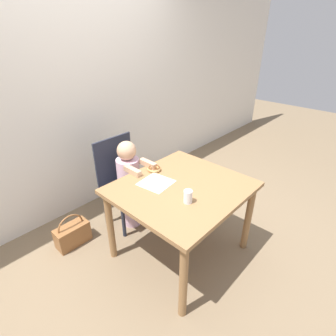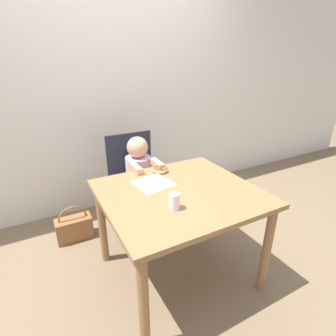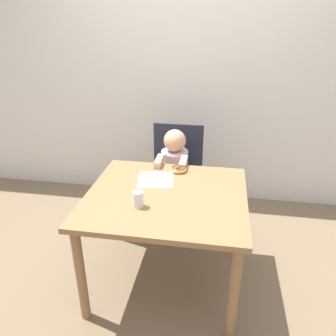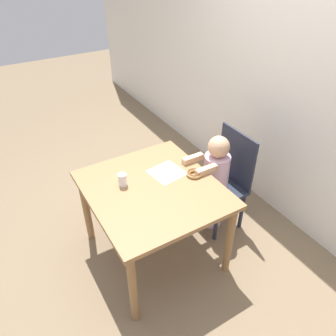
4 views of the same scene
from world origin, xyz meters
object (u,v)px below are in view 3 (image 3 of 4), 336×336
at_px(handbag, 117,202).
at_px(cup, 138,199).
at_px(donut, 179,169).
at_px(child_figure, 174,181).
at_px(chair, 176,177).

bearing_deg(handbag, cup, -63.98).
bearing_deg(donut, child_figure, 104.39).
height_order(chair, handbag, chair).
distance_m(chair, cup, 0.98).
bearing_deg(cup, donut, 71.83).
bearing_deg(chair, handbag, 173.73).
relative_size(chair, handbag, 2.74).
xyz_separation_m(handbag, cup, (0.49, -1.00, 0.65)).
bearing_deg(handbag, chair, -6.27).
bearing_deg(donut, chair, 100.27).
distance_m(child_figure, donut, 0.39).
xyz_separation_m(child_figure, handbag, (-0.59, 0.18, -0.37)).
relative_size(donut, cup, 1.22).
distance_m(child_figure, handbag, 0.72).
relative_size(child_figure, cup, 9.35).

